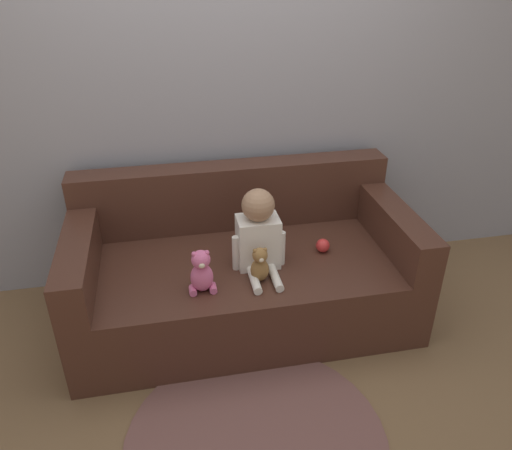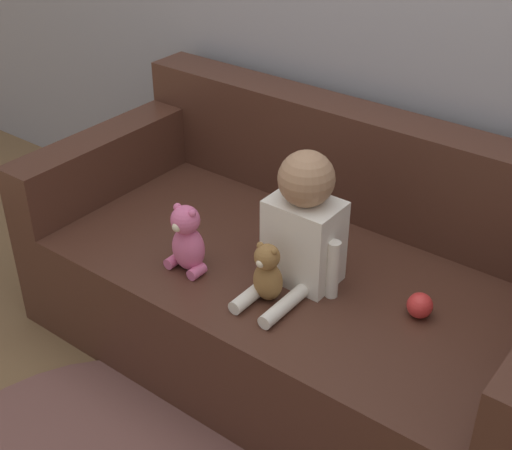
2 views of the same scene
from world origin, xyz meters
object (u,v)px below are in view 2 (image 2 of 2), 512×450
(couch, at_px, (308,281))
(teddy_bear_brown, at_px, (268,273))
(plush_toy_side, at_px, (187,240))
(toy_ball, at_px, (420,305))
(person_baby, at_px, (303,226))

(couch, xyz_separation_m, teddy_bear_brown, (0.04, -0.30, 0.23))
(plush_toy_side, bearing_deg, teddy_bear_brown, 5.26)
(toy_ball, bearing_deg, person_baby, -171.29)
(couch, bearing_deg, person_baby, -66.45)
(couch, distance_m, plush_toy_side, 0.48)
(couch, distance_m, toy_ball, 0.49)
(person_baby, bearing_deg, teddy_bear_brown, -98.73)
(couch, bearing_deg, teddy_bear_brown, -82.07)
(teddy_bear_brown, distance_m, plush_toy_side, 0.31)
(plush_toy_side, bearing_deg, person_baby, 28.60)
(couch, relative_size, person_baby, 4.24)
(couch, bearing_deg, plush_toy_side, -128.75)
(teddy_bear_brown, distance_m, toy_ball, 0.47)
(toy_ball, bearing_deg, teddy_bear_brown, -153.06)
(person_baby, xyz_separation_m, toy_ball, (0.39, 0.06, -0.16))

